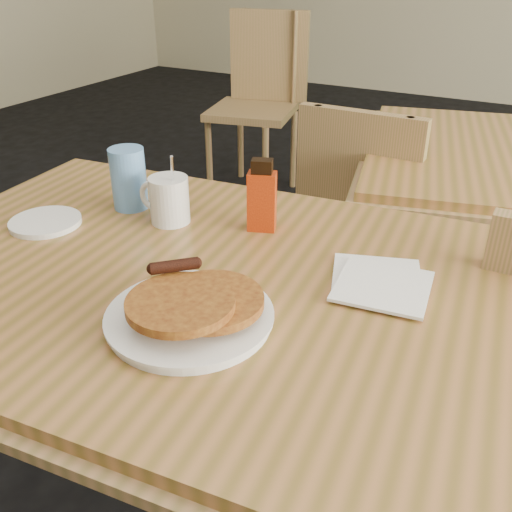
{
  "coord_description": "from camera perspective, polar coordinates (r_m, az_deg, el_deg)",
  "views": [
    {
      "loc": [
        0.45,
        -0.73,
        1.29
      ],
      "look_at": [
        0.04,
        0.03,
        0.82
      ],
      "focal_mm": 40.0,
      "sensor_mm": 36.0,
      "label": 1
    }
  ],
  "objects": [
    {
      "name": "coffee_mug",
      "position": [
        1.26,
        -8.77,
        5.66
      ],
      "size": [
        0.12,
        0.09,
        0.16
      ],
      "rotation": [
        0.0,
        0.0,
        0.19
      ],
      "color": "white",
      "rests_on": "main_table"
    },
    {
      "name": "syrup_bottle",
      "position": [
        1.21,
        0.59,
        5.83
      ],
      "size": [
        0.07,
        0.06,
        0.16
      ],
      "rotation": [
        0.0,
        0.0,
        0.35
      ],
      "color": "maroon",
      "rests_on": "main_table"
    },
    {
      "name": "blue_tumbler",
      "position": [
        1.35,
        -12.62,
        7.57
      ],
      "size": [
        0.09,
        0.09,
        0.14
      ],
      "primitive_type": "cylinder",
      "rotation": [
        0.0,
        0.0,
        -0.1
      ],
      "color": "#5D95DA",
      "rests_on": "main_table"
    },
    {
      "name": "chair_main_far",
      "position": [
        1.77,
        8.66,
        2.38
      ],
      "size": [
        0.4,
        0.4,
        0.87
      ],
      "rotation": [
        0.0,
        0.0,
        -0.02
      ],
      "color": "#9F744A",
      "rests_on": "floor"
    },
    {
      "name": "side_saucer",
      "position": [
        1.34,
        -20.31,
        3.2
      ],
      "size": [
        0.18,
        0.18,
        0.01
      ],
      "primitive_type": "cylinder",
      "rotation": [
        0.0,
        0.0,
        0.2
      ],
      "color": "white",
      "rests_on": "main_table"
    },
    {
      "name": "main_table",
      "position": [
        1.09,
        -5.0,
        -3.48
      ],
      "size": [
        1.41,
        1.02,
        0.75
      ],
      "rotation": [
        0.0,
        0.0,
        0.09
      ],
      "color": "#9B6537",
      "rests_on": "floor"
    },
    {
      "name": "chair_wall_extra",
      "position": [
        3.33,
        0.44,
        16.52
      ],
      "size": [
        0.53,
        0.53,
        0.98
      ],
      "rotation": [
        0.0,
        0.0,
        0.22
      ],
      "color": "#9F744A",
      "rests_on": "floor"
    },
    {
      "name": "pancake_plate",
      "position": [
        0.93,
        -6.59,
        -5.38
      ],
      "size": [
        0.27,
        0.27,
        0.08
      ],
      "rotation": [
        0.0,
        0.0,
        0.34
      ],
      "color": "white",
      "rests_on": "main_table"
    },
    {
      "name": "napkin_stack",
      "position": [
        1.05,
        12.28,
        -2.57
      ],
      "size": [
        0.21,
        0.22,
        0.01
      ],
      "rotation": [
        0.0,
        0.0,
        0.32
      ],
      "color": "white",
      "rests_on": "main_table"
    }
  ]
}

